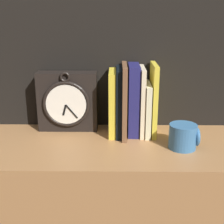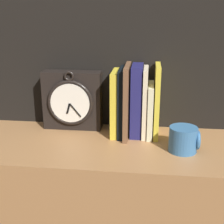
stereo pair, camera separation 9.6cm
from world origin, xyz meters
TOP-DOWN VIEW (x-y plane):
  - wall_back at (0.00, 0.20)m, footprint 6.00×0.05m
  - clock at (-0.16, 0.13)m, footprint 0.20×0.08m
  - book_slot0_yellow at (0.00, 0.10)m, footprint 0.02×0.13m
  - book_slot1_black at (0.02, 0.10)m, footprint 0.02×0.14m
  - book_slot2_brown at (0.04, 0.09)m, footprint 0.02×0.16m
  - book_slot3_navy at (0.07, 0.10)m, footprint 0.04×0.12m
  - book_slot4_cream at (0.10, 0.10)m, footprint 0.01×0.13m
  - book_slot5_cream at (0.12, 0.10)m, footprint 0.02×0.14m
  - book_slot6_yellow at (0.14, 0.10)m, footprint 0.02×0.13m
  - mug at (0.22, -0.02)m, footprint 0.09×0.08m

SIDE VIEW (x-z plane):
  - mug at x=0.22m, z-range 0.88..0.96m
  - book_slot5_cream at x=0.12m, z-range 0.88..1.05m
  - clock at x=-0.16m, z-range 0.87..1.09m
  - book_slot0_yellow at x=0.00m, z-range 0.88..1.10m
  - book_slot1_black at x=0.02m, z-range 0.88..1.11m
  - book_slot4_cream at x=0.10m, z-range 0.88..1.11m
  - book_slot3_navy at x=0.07m, z-range 0.88..1.12m
  - book_slot2_brown at x=0.04m, z-range 0.88..1.12m
  - book_slot6_yellow at x=0.14m, z-range 0.88..1.12m
  - wall_back at x=0.00m, z-range 0.00..2.60m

